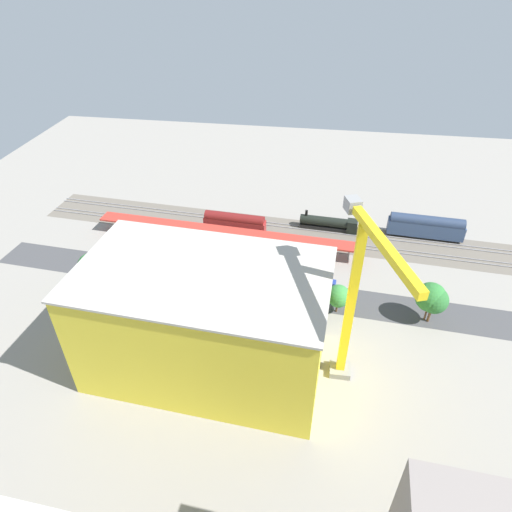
% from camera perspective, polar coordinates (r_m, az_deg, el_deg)
% --- Properties ---
extents(ground_plane, '(200.81, 200.81, 0.00)m').
position_cam_1_polar(ground_plane, '(101.14, 0.47, -2.53)').
color(ground_plane, gray).
rests_on(ground_plane, ground).
extents(rail_bed, '(126.16, 22.56, 0.01)m').
position_cam_1_polar(rail_bed, '(117.23, 1.90, 3.38)').
color(rail_bed, '#665E54').
rests_on(rail_bed, ground).
extents(street_asphalt, '(125.83, 17.90, 0.01)m').
position_cam_1_polar(street_asphalt, '(97.55, 0.06, -4.20)').
color(street_asphalt, '#424244').
rests_on(street_asphalt, ground).
extents(track_rails, '(125.20, 16.16, 0.12)m').
position_cam_1_polar(track_rails, '(117.13, 1.90, 3.46)').
color(track_rails, '#9E9EA8').
rests_on(track_rails, ground).
extents(platform_canopy_near, '(67.52, 8.93, 4.05)m').
position_cam_1_polar(platform_canopy_near, '(109.77, -3.84, 3.21)').
color(platform_canopy_near, '#B73328').
rests_on(platform_canopy_near, ground).
extents(locomotive, '(16.46, 3.69, 4.93)m').
position_cam_1_polar(locomotive, '(118.25, 9.75, 4.14)').
color(locomotive, black).
rests_on(locomotive, ground).
extents(passenger_coach, '(19.02, 4.53, 6.20)m').
position_cam_1_polar(passenger_coach, '(120.78, 21.20, 3.62)').
color(passenger_coach, black).
rests_on(passenger_coach, ground).
extents(freight_coach_far, '(16.42, 4.01, 5.84)m').
position_cam_1_polar(freight_coach_far, '(114.49, -2.79, 4.31)').
color(freight_coach_far, black).
rests_on(freight_coach_far, ground).
extents(parked_car_0, '(4.46, 2.04, 1.58)m').
position_cam_1_polar(parked_car_0, '(99.31, 9.10, -3.37)').
color(parked_car_0, black).
rests_on(parked_car_0, ground).
extents(parked_car_1, '(4.17, 2.00, 1.68)m').
position_cam_1_polar(parked_car_1, '(99.39, 4.95, -2.93)').
color(parked_car_1, black).
rests_on(parked_car_1, ground).
extents(parked_car_2, '(4.61, 2.13, 1.61)m').
position_cam_1_polar(parked_car_2, '(99.86, 0.50, -2.59)').
color(parked_car_2, black).
rests_on(parked_car_2, ground).
extents(parked_car_3, '(4.67, 2.26, 1.71)m').
position_cam_1_polar(parked_car_3, '(100.99, -3.49, -2.13)').
color(parked_car_3, black).
rests_on(parked_car_3, ground).
extents(parked_car_4, '(4.40, 2.12, 1.68)m').
position_cam_1_polar(parked_car_4, '(102.33, -7.67, -1.86)').
color(parked_car_4, black).
rests_on(parked_car_4, ground).
extents(parked_car_5, '(4.61, 2.02, 1.61)m').
position_cam_1_polar(parked_car_5, '(103.86, -11.05, -1.64)').
color(parked_car_5, black).
rests_on(parked_car_5, ground).
extents(construction_building, '(41.13, 25.55, 20.31)m').
position_cam_1_polar(construction_building, '(75.59, -6.54, -8.45)').
color(construction_building, yellow).
rests_on(construction_building, ground).
extents(construction_roof_slab, '(41.77, 26.19, 0.40)m').
position_cam_1_polar(construction_roof_slab, '(68.84, -7.11, -2.23)').
color(construction_roof_slab, '#B7B2A8').
rests_on(construction_roof_slab, construction_building).
extents(tower_crane, '(8.92, 21.22, 32.44)m').
position_cam_1_polar(tower_crane, '(68.49, 12.83, -5.19)').
color(tower_crane, gray).
rests_on(tower_crane, ground).
extents(box_truck_0, '(10.12, 3.23, 3.22)m').
position_cam_1_polar(box_truck_0, '(94.37, -4.81, -4.69)').
color(box_truck_0, black).
rests_on(box_truck_0, ground).
extents(street_tree_0, '(5.97, 5.97, 8.90)m').
position_cam_1_polar(street_tree_0, '(92.75, 21.75, -5.00)').
color(street_tree_0, brown).
rests_on(street_tree_0, ground).
extents(street_tree_1, '(5.51, 5.51, 8.42)m').
position_cam_1_polar(street_tree_1, '(92.74, 22.12, -5.32)').
color(street_tree_1, brown).
rests_on(street_tree_1, ground).
extents(street_tree_2, '(6.23, 6.23, 8.54)m').
position_cam_1_polar(street_tree_2, '(101.12, -20.52, -1.33)').
color(street_tree_2, brown).
rests_on(street_tree_2, ground).
extents(street_tree_3, '(4.72, 4.72, 6.53)m').
position_cam_1_polar(street_tree_3, '(90.69, 10.65, -5.14)').
color(street_tree_3, brown).
rests_on(street_tree_3, ground).
extents(traffic_light, '(0.50, 0.36, 6.19)m').
position_cam_1_polar(traffic_light, '(94.31, -9.15, -3.14)').
color(traffic_light, '#333333').
rests_on(traffic_light, ground).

